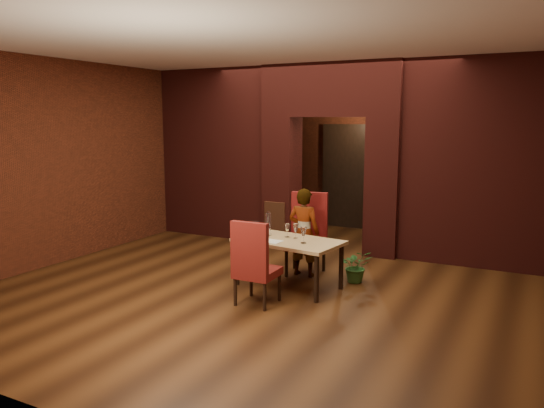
{
  "coord_description": "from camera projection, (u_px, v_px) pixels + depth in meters",
  "views": [
    {
      "loc": [
        3.28,
        -6.61,
        2.27
      ],
      "look_at": [
        -0.12,
        0.0,
        1.07
      ],
      "focal_mm": 35.0,
      "sensor_mm": 36.0,
      "label": 1
    }
  ],
  "objects": [
    {
      "name": "potted_plant",
      "position": [
        356.0,
        266.0,
        7.41
      ],
      "size": [
        0.55,
        0.53,
        0.47
      ],
      "primitive_type": "imported",
      "rotation": [
        0.0,
        0.0,
        0.53
      ],
      "color": "#2C6329",
      "rests_on": "ground"
    },
    {
      "name": "wine_bucket",
      "position": [
        254.0,
        229.0,
        7.34
      ],
      "size": [
        0.16,
        0.16,
        0.2
      ],
      "primitive_type": "cylinder",
      "color": "#A9A9B0",
      "rests_on": "dining_table"
    },
    {
      "name": "wine_glass_b",
      "position": [
        296.0,
        231.0,
        7.19
      ],
      "size": [
        0.08,
        0.08,
        0.21
      ],
      "primitive_type": null,
      "color": "white",
      "rests_on": "dining_table"
    },
    {
      "name": "dining_table",
      "position": [
        288.0,
        263.0,
        7.19
      ],
      "size": [
        1.5,
        0.98,
        0.66
      ],
      "primitive_type": "cube",
      "rotation": [
        0.0,
        0.0,
        -0.14
      ],
      "color": "tan",
      "rests_on": "ground"
    },
    {
      "name": "vent_panel",
      "position": [
        275.0,
        216.0,
        9.49
      ],
      "size": [
        0.4,
        0.03,
        0.5
      ],
      "primitive_type": "cube",
      "color": "#A0512E",
      "rests_on": "ground"
    },
    {
      "name": "pillar_left",
      "position": [
        282.0,
        181.0,
        9.65
      ],
      "size": [
        0.55,
        0.55,
        2.3
      ],
      "primitive_type": "cube",
      "color": "maroon",
      "rests_on": "ground"
    },
    {
      "name": "chair_far",
      "position": [
        306.0,
        234.0,
        7.75
      ],
      "size": [
        0.63,
        0.63,
        1.19
      ],
      "primitive_type": "cube",
      "rotation": [
        0.0,
        0.0,
        0.17
      ],
      "color": "maroon",
      "rests_on": "ground"
    },
    {
      "name": "chair_near",
      "position": [
        257.0,
        262.0,
        6.52
      ],
      "size": [
        0.49,
        0.49,
        1.06
      ],
      "primitive_type": "cube",
      "rotation": [
        0.0,
        0.0,
        3.15
      ],
      "color": "maroon",
      "rests_on": "ground"
    },
    {
      "name": "wine_glass_a",
      "position": [
        287.0,
        231.0,
        7.27
      ],
      "size": [
        0.08,
        0.08,
        0.19
      ],
      "primitive_type": null,
      "color": "white",
      "rests_on": "dining_table"
    },
    {
      "name": "water_bottle",
      "position": [
        268.0,
        223.0,
        7.38
      ],
      "size": [
        0.08,
        0.08,
        0.34
      ],
      "primitive_type": "cylinder",
      "color": "white",
      "rests_on": "dining_table"
    },
    {
      "name": "person_seated",
      "position": [
        304.0,
        232.0,
        7.67
      ],
      "size": [
        0.47,
        0.31,
        1.29
      ],
      "primitive_type": "imported",
      "rotation": [
        0.0,
        0.0,
        3.15
      ],
      "color": "beige",
      "rests_on": "ground"
    },
    {
      "name": "tasting_sheet",
      "position": [
        270.0,
        241.0,
        7.04
      ],
      "size": [
        0.32,
        0.24,
        0.0
      ],
      "primitive_type": "cube",
      "rotation": [
        0.0,
        0.0,
        -0.07
      ],
      "color": "silver",
      "rests_on": "dining_table"
    },
    {
      "name": "wine_glass_c",
      "position": [
        303.0,
        235.0,
        6.92
      ],
      "size": [
        0.09,
        0.09,
        0.22
      ],
      "primitive_type": null,
      "color": "white",
      "rests_on": "dining_table"
    },
    {
      "name": "rear_door_frame",
      "position": [
        346.0,
        178.0,
        11.08
      ],
      "size": [
        1.02,
        0.04,
        2.22
      ],
      "primitive_type": "cube",
      "color": "black",
      "rests_on": "ground"
    },
    {
      "name": "wall_back",
      "position": [
        366.0,
        152.0,
        10.9
      ],
      "size": [
        7.0,
        0.04,
        3.2
      ],
      "primitive_type": "cube",
      "color": "maroon",
      "rests_on": "ground"
    },
    {
      "name": "wing_wall_left",
      "position": [
        216.0,
        154.0,
        10.22
      ],
      "size": [
        2.28,
        0.35,
        3.2
      ],
      "primitive_type": "cube",
      "color": "maroon",
      "rests_on": "ground"
    },
    {
      "name": "wing_wall_right",
      "position": [
        477.0,
        163.0,
        8.08
      ],
      "size": [
        2.28,
        0.35,
        3.2
      ],
      "primitive_type": "cube",
      "color": "maroon",
      "rests_on": "ground"
    },
    {
      "name": "floor",
      "position": [
        280.0,
        278.0,
        7.65
      ],
      "size": [
        8.0,
        8.0,
        0.0
      ],
      "primitive_type": "plane",
      "color": "#422410",
      "rests_on": "ground"
    },
    {
      "name": "wall_front",
      "position": [
        38.0,
        211.0,
        3.88
      ],
      "size": [
        7.0,
        0.04,
        3.2
      ],
      "primitive_type": "cube",
      "color": "maroon",
      "rests_on": "ground"
    },
    {
      "name": "lintel",
      "position": [
        333.0,
        90.0,
        8.97
      ],
      "size": [
        2.45,
        0.55,
        0.9
      ],
      "primitive_type": "cube",
      "color": "maroon",
      "rests_on": "ground"
    },
    {
      "name": "wall_left",
      "position": [
        95.0,
        159.0,
        8.98
      ],
      "size": [
        0.04,
        8.0,
        3.2
      ],
      "primitive_type": "cube",
      "color": "maroon",
      "rests_on": "ground"
    },
    {
      "name": "pillar_right",
      "position": [
        385.0,
        187.0,
        8.79
      ],
      "size": [
        0.55,
        0.55,
        2.3
      ],
      "primitive_type": "cube",
      "color": "maroon",
      "rests_on": "ground"
    },
    {
      "name": "ceiling",
      "position": [
        280.0,
        49.0,
        7.14
      ],
      "size": [
        7.0,
        8.0,
        0.04
      ],
      "primitive_type": "cube",
      "color": "silver",
      "rests_on": "ground"
    },
    {
      "name": "rear_door",
      "position": [
        346.0,
        178.0,
        11.12
      ],
      "size": [
        0.9,
        0.08,
        2.1
      ],
      "primitive_type": "cube",
      "color": "black",
      "rests_on": "ground"
    }
  ]
}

